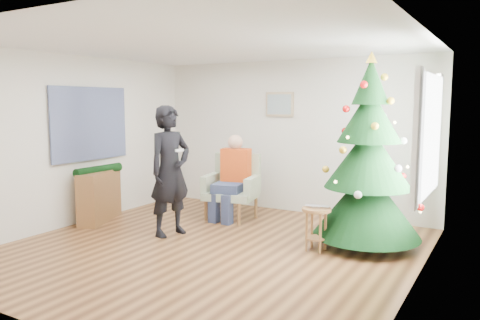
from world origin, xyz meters
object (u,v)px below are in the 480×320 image
Objects in this scene: armchair at (233,195)px; christmas_tree at (368,160)px; stool at (316,229)px; standing_man at (170,171)px; console at (100,196)px.

christmas_tree is at bearing -21.02° from armchair.
standing_man reaches higher than stool.
christmas_tree is 2.42× the size of armchair.
console is (-3.54, -0.30, 0.12)m from stool.
christmas_tree is 4.18m from console.
standing_man is at bearing -113.11° from armchair.
armchair is (-1.80, 0.91, 0.11)m from stool.
standing_man is 1.84× the size of console.
stool is 3.56m from console.
standing_man is (-2.55, -0.88, -0.22)m from christmas_tree.
console reaches higher than stool.
stool is 2.18m from standing_man.
stool is at bearing -17.08° from console.
christmas_tree is at bearing 46.69° from stool.
stool is 0.55× the size of console.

